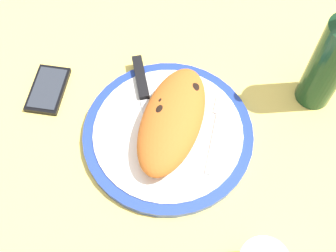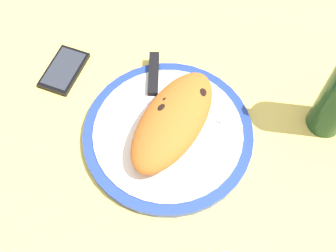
{
  "view_description": "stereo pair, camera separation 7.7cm",
  "coord_description": "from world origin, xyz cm",
  "views": [
    {
      "loc": [
        -36.59,
        -3.71,
        71.65
      ],
      "look_at": [
        0.0,
        0.0,
        3.84
      ],
      "focal_mm": 45.06,
      "sensor_mm": 36.0,
      "label": 1
    },
    {
      "loc": [
        -35.02,
        -11.25,
        71.65
      ],
      "look_at": [
        0.0,
        0.0,
        3.84
      ],
      "focal_mm": 45.06,
      "sensor_mm": 36.0,
      "label": 2
    }
  ],
  "objects": [
    {
      "name": "wine_bottle",
      "position": [
        11.98,
        -27.94,
        11.62
      ],
      "size": [
        6.89,
        6.89,
        28.93
      ],
      "color": "#14381E",
      "rests_on": "ground_plane"
    },
    {
      "name": "calzone",
      "position": [
        0.82,
        -0.67,
        4.86
      ],
      "size": [
        25.15,
        15.39,
        6.01
      ],
      "color": "#C16023",
      "rests_on": "plate"
    },
    {
      "name": "ground_plane",
      "position": [
        0.0,
        0.0,
        -1.5
      ],
      "size": [
        150.0,
        150.0,
        3.0
      ],
      "primitive_type": "cube",
      "color": "#EACC60"
    },
    {
      "name": "smartphone",
      "position": [
        7.71,
        25.12,
        0.56
      ],
      "size": [
        11.38,
        7.19,
        1.16
      ],
      "color": "black",
      "rests_on": "ground_plane"
    },
    {
      "name": "knife",
      "position": [
        8.47,
        5.81,
        2.34
      ],
      "size": [
        22.47,
        8.34,
        1.2
      ],
      "color": "silver",
      "rests_on": "plate"
    },
    {
      "name": "fork",
      "position": [
        1.89,
        -9.0,
        2.04
      ],
      "size": [
        16.7,
        3.57,
        0.4
      ],
      "color": "silver",
      "rests_on": "plate"
    },
    {
      "name": "plate",
      "position": [
        0.0,
        0.0,
        0.89
      ],
      "size": [
        32.18,
        32.18,
        1.84
      ],
      "color": "#233D99",
      "rests_on": "ground_plane"
    }
  ]
}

